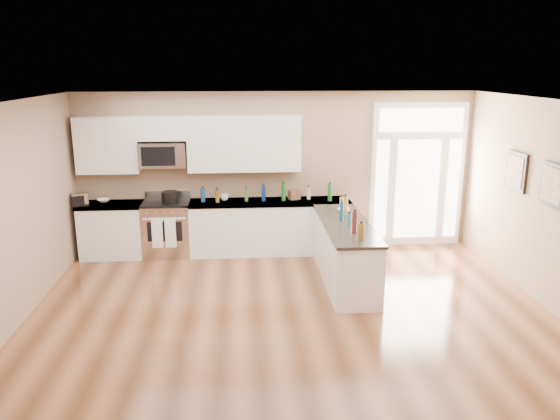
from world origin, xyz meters
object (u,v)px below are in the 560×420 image
object	(u,v)px
kitchen_range	(167,228)
toaster_oven	(80,199)
peninsula_cabinet	(345,254)
stockpot	(170,197)

from	to	relation	value
kitchen_range	toaster_oven	size ratio (longest dim) A/B	4.24
peninsula_cabinet	toaster_oven	distance (m)	4.53
peninsula_cabinet	toaster_oven	xyz separation A→B (m)	(-4.28, 1.35, 0.61)
kitchen_range	stockpot	bearing A→B (deg)	-34.48
stockpot	kitchen_range	bearing A→B (deg)	145.52
kitchen_range	stockpot	xyz separation A→B (m)	(0.08, -0.06, 0.58)
peninsula_cabinet	toaster_oven	world-z (taller)	toaster_oven
stockpot	toaster_oven	bearing A→B (deg)	-178.41
kitchen_range	peninsula_cabinet	bearing A→B (deg)	-26.85
peninsula_cabinet	toaster_oven	size ratio (longest dim) A/B	9.11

